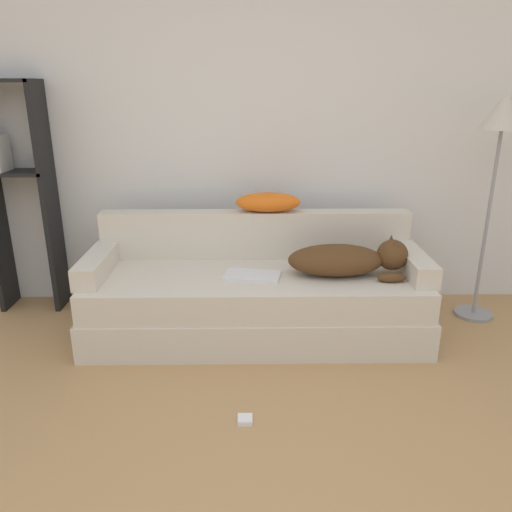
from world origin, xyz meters
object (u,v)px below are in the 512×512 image
Objects in this scene: laptop at (252,275)px; bookshelf at (17,186)px; power_adapter at (245,420)px; throw_pillow at (268,202)px; couch at (256,304)px; floor_lamp at (501,132)px; dog at (348,259)px.

bookshelf reaches higher than laptop.
throw_pillow is at bearing 83.04° from power_adapter.
couch is 5.73× the size of laptop.
throw_pillow is 0.29× the size of floor_lamp.
bookshelf is at bearing 172.00° from laptop.
bookshelf reaches higher than throw_pillow.
couch is 0.98m from power_adapter.
laptop is 1.88m from floor_lamp.
power_adapter is (-1.67, -1.21, -1.30)m from floor_lamp.
bookshelf is (-1.78, 0.15, 0.09)m from throw_pillow.
couch is 0.68m from dog.
floor_lamp is (3.30, -0.23, 0.39)m from bookshelf.
floor_lamp reaches higher than laptop.
throw_pillow is at bearing 84.34° from laptop.
laptop is at bearing 87.37° from power_adapter.
throw_pillow reaches higher than couch.
couch is 0.24m from laptop.
dog is 0.62m from laptop.
laptop reaches higher than couch.
power_adapter is at bearing -125.79° from dog.
dog is at bearing -163.46° from floor_lamp.
throw_pillow is 1.59m from floor_lamp.
power_adapter is (-0.66, -0.91, -0.53)m from dog.
power_adapter is (-0.04, -0.89, -0.43)m from laptop.
floor_lamp is (1.60, 0.26, 1.10)m from couch.
floor_lamp reaches higher than dog.
power_adapter is at bearing -41.54° from bookshelf.
throw_pillow is at bearing 74.91° from couch.
dog is at bearing -37.45° from throw_pillow.
couch is at bearing 85.99° from power_adapter.
couch is 1.90m from bookshelf.
floor_lamp is 21.04× the size of power_adapter.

